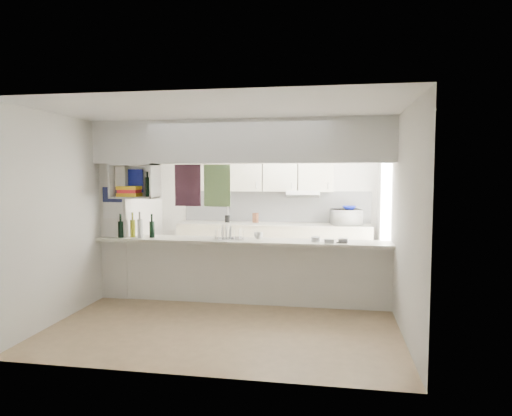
% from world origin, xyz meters
% --- Properties ---
extents(floor, '(4.80, 4.80, 0.00)m').
position_xyz_m(floor, '(0.00, 0.00, 0.00)').
color(floor, '#947856').
rests_on(floor, ground).
extents(ceiling, '(4.80, 4.80, 0.00)m').
position_xyz_m(ceiling, '(0.00, 0.00, 2.60)').
color(ceiling, white).
rests_on(ceiling, wall_back).
extents(wall_back, '(4.20, 0.00, 4.20)m').
position_xyz_m(wall_back, '(0.00, 2.40, 1.30)').
color(wall_back, silver).
rests_on(wall_back, floor).
extents(wall_left, '(0.00, 4.80, 4.80)m').
position_xyz_m(wall_left, '(-2.10, 0.00, 1.30)').
color(wall_left, silver).
rests_on(wall_left, floor).
extents(wall_right, '(0.00, 4.80, 4.80)m').
position_xyz_m(wall_right, '(2.10, 0.00, 1.30)').
color(wall_right, silver).
rests_on(wall_right, floor).
extents(servery_partition, '(4.20, 0.50, 2.60)m').
position_xyz_m(servery_partition, '(-0.17, 0.00, 1.66)').
color(servery_partition, silver).
rests_on(servery_partition, floor).
extents(cubby_shelf, '(0.65, 0.35, 0.50)m').
position_xyz_m(cubby_shelf, '(-1.57, -0.06, 1.71)').
color(cubby_shelf, white).
rests_on(cubby_shelf, bulkhead).
extents(kitchen_run, '(3.60, 0.63, 2.24)m').
position_xyz_m(kitchen_run, '(0.16, 2.14, 0.83)').
color(kitchen_run, beige).
rests_on(kitchen_run, floor).
extents(microwave, '(0.58, 0.45, 0.29)m').
position_xyz_m(microwave, '(1.53, 2.06, 1.06)').
color(microwave, white).
rests_on(microwave, bench_top).
extents(bowl, '(0.25, 0.25, 0.06)m').
position_xyz_m(bowl, '(1.58, 2.02, 1.24)').
color(bowl, navy).
rests_on(bowl, microwave).
extents(dish_rack, '(0.47, 0.41, 0.21)m').
position_xyz_m(dish_rack, '(-0.17, 0.01, 1.00)').
color(dish_rack, silver).
rests_on(dish_rack, breakfast_bar).
extents(cup, '(0.17, 0.17, 0.10)m').
position_xyz_m(cup, '(0.26, -0.03, 0.98)').
color(cup, white).
rests_on(cup, dish_rack).
extents(wine_bottles, '(0.53, 0.16, 0.38)m').
position_xyz_m(wine_bottles, '(-1.55, -0.07, 1.06)').
color(wine_bottles, black).
rests_on(wine_bottles, breakfast_bar).
extents(plastic_tubs, '(0.50, 0.21, 0.06)m').
position_xyz_m(plastic_tubs, '(1.22, -0.05, 0.95)').
color(plastic_tubs, silver).
rests_on(plastic_tubs, breakfast_bar).
extents(utensil_jar, '(0.10, 0.10, 0.14)m').
position_xyz_m(utensil_jar, '(-0.70, 2.15, 0.99)').
color(utensil_jar, black).
rests_on(utensil_jar, bench_top).
extents(knife_block, '(0.11, 0.10, 0.19)m').
position_xyz_m(knife_block, '(-0.16, 2.18, 1.01)').
color(knife_block, brown).
rests_on(knife_block, bench_top).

